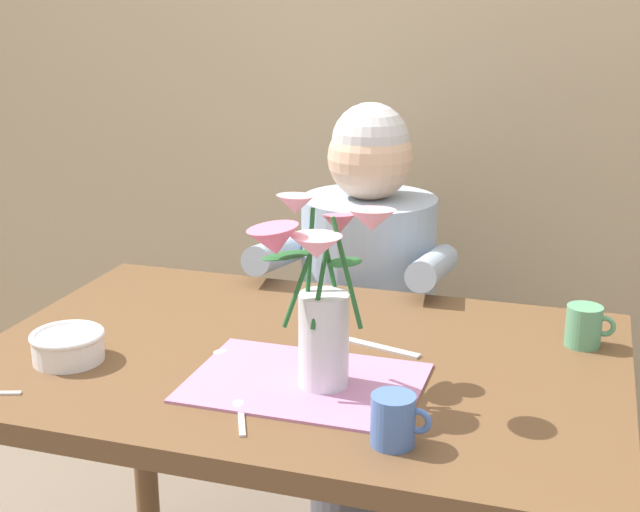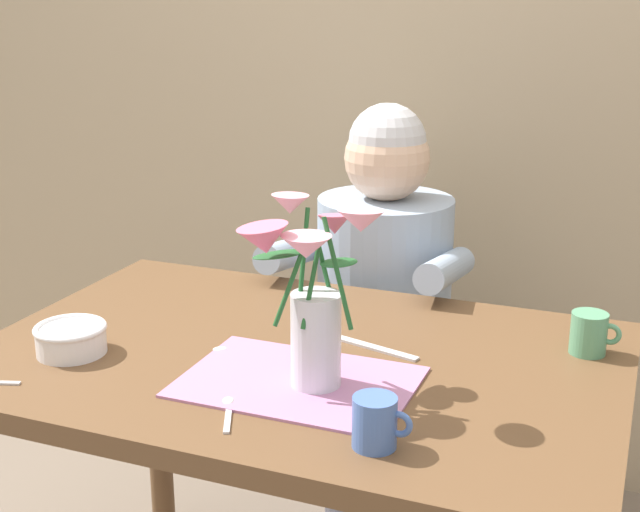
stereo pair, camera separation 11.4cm
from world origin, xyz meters
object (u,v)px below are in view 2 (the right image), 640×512
object	(u,v)px
ceramic_bowl	(71,338)
tea_cup	(376,422)
ceramic_mug	(590,333)
seated_person	(383,326)
dinner_knife	(374,348)
flower_vase	(311,291)

from	to	relation	value
ceramic_bowl	tea_cup	xyz separation A→B (m)	(0.64, -0.12, 0.01)
ceramic_mug	tea_cup	world-z (taller)	same
seated_person	dinner_knife	xyz separation A→B (m)	(0.15, -0.54, 0.18)
dinner_knife	ceramic_mug	size ratio (longest dim) A/B	2.04
seated_person	dinner_knife	size ratio (longest dim) A/B	5.97
seated_person	ceramic_bowl	size ratio (longest dim) A/B	8.35
dinner_knife	tea_cup	xyz separation A→B (m)	(0.12, -0.35, 0.04)
flower_vase	dinner_knife	distance (m)	0.27
flower_vase	ceramic_mug	world-z (taller)	flower_vase
flower_vase	tea_cup	world-z (taller)	flower_vase
flower_vase	tea_cup	bearing A→B (deg)	-42.20
seated_person	ceramic_mug	xyz separation A→B (m)	(0.53, -0.42, 0.22)
ceramic_mug	seated_person	bearing A→B (deg)	142.09
dinner_knife	ceramic_mug	distance (m)	0.40
ceramic_bowl	ceramic_mug	distance (m)	0.97
flower_vase	ceramic_mug	distance (m)	0.56
flower_vase	ceramic_bowl	distance (m)	0.50
ceramic_mug	tea_cup	size ratio (longest dim) A/B	1.00
flower_vase	dinner_knife	size ratio (longest dim) A/B	1.73
seated_person	ceramic_bowl	distance (m)	0.88
seated_person	ceramic_mug	distance (m)	0.71
ceramic_bowl	dinner_knife	world-z (taller)	ceramic_bowl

